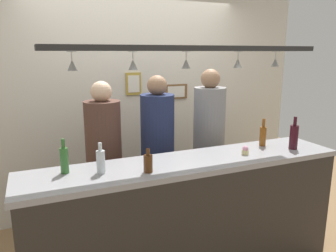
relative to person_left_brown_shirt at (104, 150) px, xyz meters
name	(u,v)px	position (x,y,z in m)	size (l,w,h in m)	color
ground_plane	(172,250)	(0.56, -0.36, -0.99)	(8.00, 8.00, 0.00)	olive
back_wall	(136,104)	(0.56, 0.74, 0.31)	(4.40, 0.06, 2.60)	silver
bar_counter	(197,207)	(0.56, -0.86, -0.30)	(2.70, 0.55, 1.04)	#99999E
overhead_glass_rack	(188,48)	(0.56, -0.66, 0.94)	(2.20, 0.36, 0.04)	black
hanging_wineglass_far_left	(72,65)	(-0.32, -0.62, 0.83)	(0.07, 0.07, 0.13)	silver
hanging_wineglass_left	(133,64)	(0.10, -0.69, 0.83)	(0.07, 0.07, 0.13)	silver
hanging_wineglass_center_left	(186,63)	(0.55, -0.65, 0.83)	(0.07, 0.07, 0.13)	silver
hanging_wineglass_center	(238,63)	(0.98, -0.71, 0.83)	(0.07, 0.07, 0.13)	silver
hanging_wineglass_center_right	(275,62)	(1.43, -0.64, 0.83)	(0.07, 0.07, 0.13)	silver
person_left_brown_shirt	(104,150)	(0.00, 0.00, 0.00)	(0.34, 0.34, 1.65)	#2D334C
person_middle_navy_shirt	(158,142)	(0.55, 0.00, 0.02)	(0.34, 0.34, 1.69)	#2D334C
person_right_grey_shirt	(209,133)	(1.15, 0.00, 0.06)	(0.34, 0.34, 1.74)	#2D334C
bottle_beer_amber_tall	(263,135)	(1.39, -0.59, 0.14)	(0.06, 0.06, 0.26)	brown
bottle_wine_dark_red	(294,136)	(1.58, -0.78, 0.16)	(0.08, 0.08, 0.30)	#380F19
bottle_beer_green_import	(64,160)	(-0.41, -0.60, 0.15)	(0.06, 0.06, 0.26)	#336B2D
bottle_beer_brown_stubby	(148,163)	(0.16, -0.82, 0.11)	(0.07, 0.07, 0.18)	#512D14
bottle_soda_clear	(101,161)	(-0.17, -0.71, 0.14)	(0.06, 0.06, 0.23)	silver
cupcake	(245,150)	(1.07, -0.75, 0.08)	(0.06, 0.06, 0.08)	beige
picture_frame_lower_pair	(176,92)	(1.07, 0.70, 0.43)	(0.30, 0.02, 0.18)	brown
picture_frame_crest	(133,84)	(0.52, 0.70, 0.55)	(0.18, 0.02, 0.26)	#B29338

